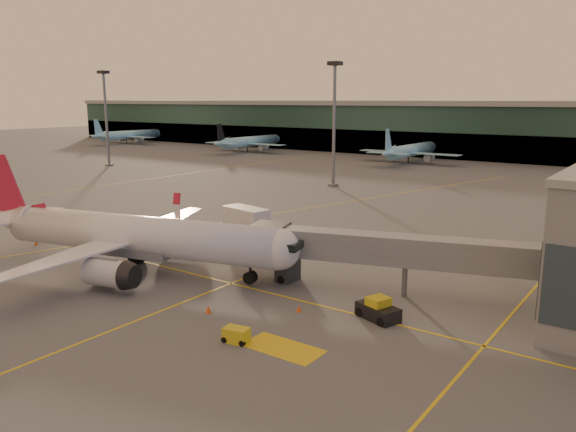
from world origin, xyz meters
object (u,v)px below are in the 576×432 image
Objects in this scene: catering_truck at (246,224)px; pushback_tug at (378,310)px; gpu_cart at (236,335)px; main_airplane at (129,236)px.

pushback_tug is at bearing -16.13° from catering_truck.
catering_truck reaches higher than gpu_cart.
catering_truck is 27.18m from pushback_tug.
main_airplane is 18.14× the size of gpu_cart.
gpu_cart is at bearing -102.34° from pushback_tug.
main_airplane is 5.83× the size of catering_truck.
gpu_cart is at bearing -33.10° from main_airplane.
catering_truck reaches higher than pushback_tug.
main_airplane is at bearing -92.25° from catering_truck.
main_airplane reaches higher than gpu_cart.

